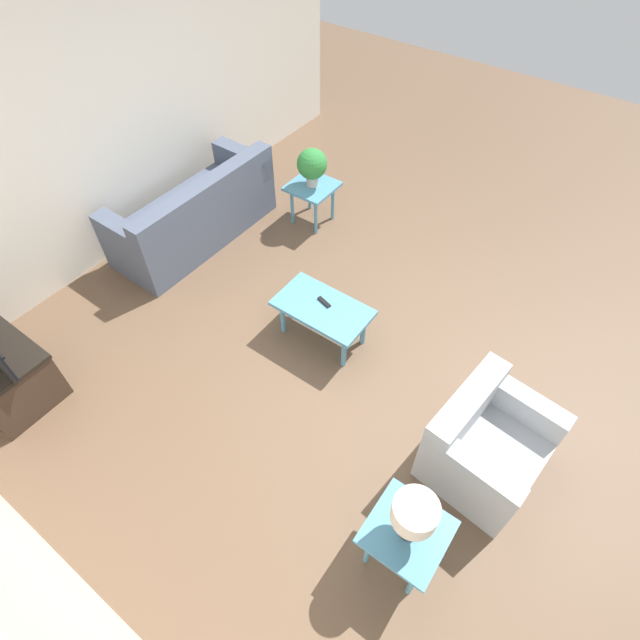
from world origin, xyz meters
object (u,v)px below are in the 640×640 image
(side_table_lamp, at_px, (406,535))
(tv_stand_chest, at_px, (1,373))
(side_table_plant, at_px, (312,191))
(sofa, at_px, (196,215))
(coffee_table, at_px, (323,311))
(armchair, at_px, (484,444))
(potted_plant, at_px, (312,165))
(table_lamp, at_px, (414,516))

(side_table_lamp, distance_m, tv_stand_chest, 3.70)
(side_table_plant, bearing_deg, sofa, 49.60)
(coffee_table, bearing_deg, sofa, -10.63)
(armchair, relative_size, potted_plant, 2.17)
(potted_plant, xyz_separation_m, table_lamp, (-2.88, 2.83, 0.02))
(side_table_plant, bearing_deg, table_lamp, 135.48)
(potted_plant, distance_m, table_lamp, 4.03)
(sofa, distance_m, coffee_table, 2.15)
(sofa, xyz_separation_m, side_table_plant, (-0.91, -1.07, 0.11))
(side_table_lamp, bearing_deg, potted_plant, -44.52)
(armchair, distance_m, tv_stand_chest, 4.19)
(side_table_plant, relative_size, side_table_lamp, 1.00)
(coffee_table, height_order, side_table_plant, side_table_plant)
(potted_plant, bearing_deg, sofa, 49.60)
(side_table_plant, relative_size, tv_stand_chest, 0.59)
(coffee_table, bearing_deg, potted_plant, -50.63)
(sofa, bearing_deg, side_table_lamp, 65.59)
(sofa, height_order, side_table_plant, sofa)
(sofa, distance_m, side_table_plant, 1.40)
(armchair, relative_size, tv_stand_chest, 1.11)
(side_table_plant, relative_size, table_lamp, 1.25)
(coffee_table, distance_m, side_table_lamp, 2.16)
(potted_plant, bearing_deg, armchair, 149.12)
(side_table_plant, bearing_deg, side_table_lamp, 135.48)
(coffee_table, relative_size, side_table_plant, 1.73)
(sofa, bearing_deg, side_table_plant, 140.16)
(tv_stand_chest, xyz_separation_m, potted_plant, (-0.73, -3.67, 0.48))
(armchair, xyz_separation_m, side_table_plant, (3.03, -1.81, 0.12))
(sofa, bearing_deg, armchair, 79.84)
(coffee_table, bearing_deg, side_table_plant, -50.63)
(armchair, height_order, side_table_lamp, armchair)
(sofa, bearing_deg, tv_stand_chest, 4.55)
(tv_stand_chest, distance_m, potted_plant, 3.78)
(armchair, distance_m, potted_plant, 3.56)
(table_lamp, bearing_deg, tv_stand_chest, 13.20)
(tv_stand_chest, bearing_deg, side_table_plant, -101.18)
(coffee_table, xyz_separation_m, table_lamp, (-1.68, 1.37, 0.42))
(coffee_table, distance_m, side_table_plant, 1.89)
(tv_stand_chest, xyz_separation_m, table_lamp, (-3.60, -0.84, 0.50))
(side_table_lamp, relative_size, tv_stand_chest, 0.59)
(side_table_lamp, bearing_deg, side_table_plant, -44.52)
(side_table_plant, xyz_separation_m, table_lamp, (-2.88, 2.83, 0.36))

